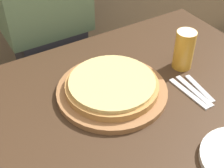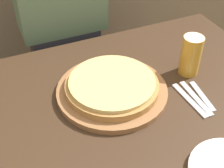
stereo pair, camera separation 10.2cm
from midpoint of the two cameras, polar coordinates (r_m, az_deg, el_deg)
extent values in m
cylinder|color=#99663D|center=(1.04, 2.81, -1.39)|extent=(0.37, 0.37, 0.02)
cylinder|color=#B77F42|center=(1.02, 2.85, -0.46)|extent=(0.31, 0.31, 0.02)
cylinder|color=#E0C175|center=(1.01, 2.88, 0.31)|extent=(0.28, 0.28, 0.01)
cylinder|color=gold|center=(1.13, 16.74, 4.94)|extent=(0.07, 0.07, 0.15)
cylinder|color=white|center=(1.10, 17.37, 7.67)|extent=(0.07, 0.07, 0.02)
cube|color=silver|center=(1.06, 16.68, -2.96)|extent=(0.02, 0.18, 0.00)
cube|color=silver|center=(1.07, 17.74, -2.58)|extent=(0.02, 0.18, 0.00)
cube|color=silver|center=(1.08, 18.77, -2.20)|extent=(0.04, 0.15, 0.00)
cube|color=#33333D|center=(1.65, -6.07, -0.26)|extent=(0.30, 0.20, 0.69)
camera|label=1|loc=(0.05, -87.14, 2.41)|focal=50.00mm
camera|label=2|loc=(0.05, 92.86, -2.41)|focal=50.00mm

